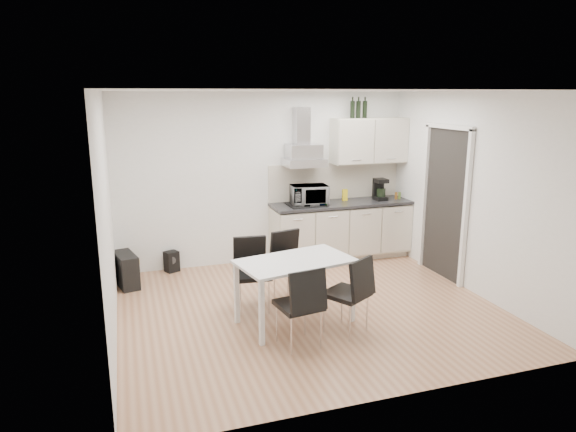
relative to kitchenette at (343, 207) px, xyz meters
name	(u,v)px	position (x,y,z in m)	size (l,w,h in m)	color
ground	(309,308)	(-1.19, -1.73, -0.83)	(4.50, 4.50, 0.00)	tan
wall_back	(265,179)	(-1.19, 0.27, 0.47)	(4.50, 0.10, 2.60)	white
wall_front	(397,255)	(-1.19, -3.73, 0.47)	(4.50, 0.10, 2.60)	white
wall_left	(107,219)	(-3.44, -1.73, 0.47)	(0.10, 4.00, 2.60)	white
wall_right	(473,194)	(1.06, -1.73, 0.47)	(0.10, 4.00, 2.60)	white
ceiling	(312,91)	(-1.19, -1.73, 1.77)	(4.50, 4.50, 0.00)	white
doorway	(444,204)	(1.02, -1.18, 0.22)	(0.08, 1.04, 2.10)	white
kitchenette	(343,207)	(0.00, 0.00, 0.00)	(2.22, 0.64, 2.52)	beige
dining_table	(295,268)	(-1.48, -2.03, -0.17)	(1.39, 0.97, 0.75)	white
chair_far_left	(252,275)	(-1.86, -1.55, -0.39)	(0.44, 0.50, 0.88)	black
chair_far_right	(293,267)	(-1.30, -1.41, -0.39)	(0.44, 0.50, 0.88)	black
chair_near_left	(299,306)	(-1.62, -2.58, -0.39)	(0.44, 0.50, 0.88)	black
chair_near_right	(346,294)	(-1.03, -2.45, -0.39)	(0.44, 0.50, 0.88)	black
guitar_amp	(126,270)	(-3.30, -0.24, -0.60)	(0.36, 0.59, 0.46)	black
floor_speaker	(172,261)	(-2.66, 0.17, -0.68)	(0.18, 0.16, 0.31)	black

